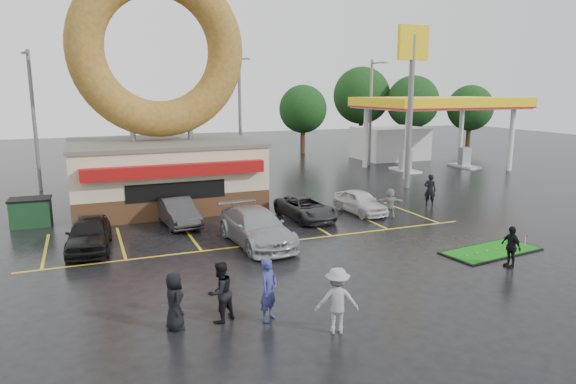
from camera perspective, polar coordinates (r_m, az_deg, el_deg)
name	(u,v)px	position (r m, az deg, el deg)	size (l,w,h in m)	color
ground	(301,268)	(19.39, 1.44, -8.44)	(120.00, 120.00, 0.00)	black
donut_shop	(162,127)	(30.09, -13.84, 7.04)	(10.20, 8.70, 13.50)	#472B19
gas_station	(416,122)	(46.59, 14.06, 7.52)	(12.30, 13.65, 5.90)	silver
shell_sign	(412,76)	(35.16, 13.58, 12.39)	(2.20, 0.36, 10.60)	slate
streetlight_left	(34,118)	(36.80, -26.41, 7.42)	(0.40, 2.21, 9.00)	slate
streetlight_mid	(240,113)	(39.34, -5.33, 8.73)	(0.40, 2.21, 9.00)	slate
streetlight_right	(371,110)	(45.14, 9.22, 8.97)	(0.40, 2.21, 9.00)	slate
tree_far_a	(413,102)	(57.38, 13.71, 9.69)	(5.60, 5.60, 8.00)	#332114
tree_far_b	(470,108)	(59.55, 19.58, 8.78)	(4.90, 4.90, 7.00)	#332114
tree_far_c	(362,96)	(58.57, 8.19, 10.56)	(6.30, 6.30, 9.00)	#332114
tree_far_d	(303,109)	(53.21, 1.67, 9.19)	(4.90, 4.90, 7.00)	#332114
car_black	(89,234)	(22.80, -21.25, -4.32)	(1.67, 4.16, 1.42)	black
car_dgrey	(177,212)	(25.76, -12.19, -2.14)	(1.41, 4.03, 1.33)	#2C2C2E
car_silver	(256,227)	(22.09, -3.53, -3.92)	(2.11, 5.19, 1.51)	#9D9EA2
car_grey	(306,208)	(26.30, 1.98, -1.79)	(1.93, 4.20, 1.17)	#2B2B2D
car_white	(360,202)	(27.79, 8.00, -1.09)	(1.48, 3.67, 1.25)	silver
person_blue	(269,290)	(14.99, -2.15, -10.77)	(0.68, 0.44, 1.85)	navy
person_blackjkt	(220,292)	(15.04, -7.54, -10.94)	(0.87, 0.67, 1.78)	black
person_hoodie	(337,300)	(14.32, 5.48, -11.90)	(1.20, 0.69, 1.85)	gray
person_bystander	(174,301)	(14.84, -12.51, -11.74)	(0.80, 0.52, 1.64)	black
person_cameraman	(511,247)	(21.00, 23.52, -5.58)	(0.93, 0.39, 1.58)	black
person_walker_near	(390,203)	(27.18, 11.28, -1.18)	(1.42, 0.45, 1.53)	gray
person_walker_far	(430,190)	(30.37, 15.50, 0.22)	(0.66, 0.44, 1.82)	black
dumpster	(31,213)	(27.95, -26.66, -2.09)	(1.80, 1.20, 1.30)	#173E20
putting_green	(491,251)	(22.81, 21.63, -6.11)	(4.44, 2.35, 0.53)	black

